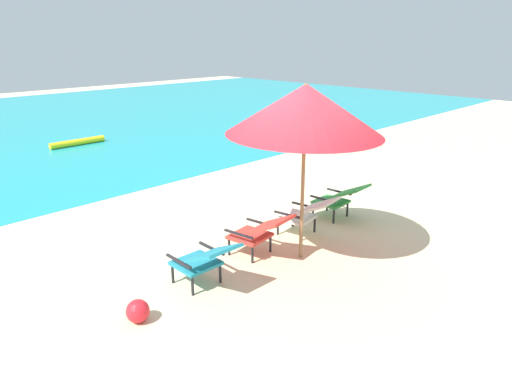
# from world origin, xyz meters

# --- Properties ---
(ground_plane) EXTENTS (40.00, 40.00, 0.00)m
(ground_plane) POSITION_xyz_m (0.00, 4.00, 0.00)
(ground_plane) COLOR beige
(swim_buoy) EXTENTS (1.60, 0.18, 0.18)m
(swim_buoy) POSITION_xyz_m (0.93, 8.84, 0.10)
(swim_buoy) COLOR yellow
(swim_buoy) RESTS_ON ocean_band
(lounge_chair_far_left) EXTENTS (0.56, 0.88, 0.68)m
(lounge_chair_far_left) POSITION_xyz_m (-1.56, -0.01, 0.40)
(lounge_chair_far_left) COLOR teal
(lounge_chair_far_left) RESTS_ON ground_plane
(lounge_chair_near_left) EXTENTS (0.66, 0.94, 0.68)m
(lounge_chair_near_left) POSITION_xyz_m (-0.45, 0.11, 0.40)
(lounge_chair_near_left) COLOR red
(lounge_chair_near_left) RESTS_ON ground_plane
(lounge_chair_near_right) EXTENTS (0.66, 0.94, 0.68)m
(lounge_chair_near_right) POSITION_xyz_m (0.58, 0.11, 0.40)
(lounge_chair_near_right) COLOR silver
(lounge_chair_near_right) RESTS_ON ground_plane
(lounge_chair_far_right) EXTENTS (0.59, 0.90, 0.68)m
(lounge_chair_far_right) POSITION_xyz_m (1.54, 0.15, 0.40)
(lounge_chair_far_right) COLOR #338E3D
(lounge_chair_far_right) RESTS_ON ground_plane
(beach_umbrella_center) EXTENTS (2.92, 2.92, 2.47)m
(beach_umbrella_center) POSITION_xyz_m (-0.04, -0.31, 2.11)
(beach_umbrella_center) COLOR olive
(beach_umbrella_center) RESTS_ON ground_plane
(beach_ball) EXTENTS (0.26, 0.26, 0.26)m
(beach_ball) POSITION_xyz_m (-2.55, -0.06, 0.13)
(beach_ball) COLOR red
(beach_ball) RESTS_ON ground_plane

